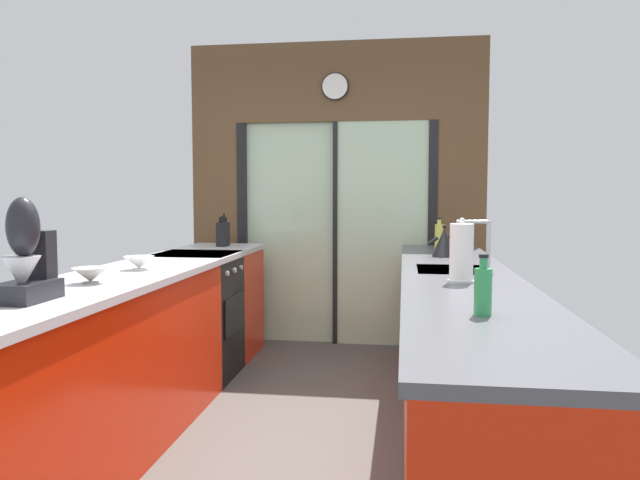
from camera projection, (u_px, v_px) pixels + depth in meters
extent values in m
cube|color=#4C4742|center=(302.00, 415.00, 3.68)|extent=(5.04, 7.60, 0.02)
cube|color=brown|center=(336.00, 82.00, 5.28)|extent=(2.64, 0.08, 0.70)
cube|color=#B2D1AD|center=(290.00, 233.00, 5.46)|extent=(0.80, 0.02, 2.00)
cube|color=#B2D1AD|center=(382.00, 234.00, 5.31)|extent=(0.80, 0.02, 2.00)
cube|color=black|center=(243.00, 233.00, 5.50)|extent=(0.08, 0.10, 2.00)
cube|color=black|center=(432.00, 235.00, 5.27)|extent=(0.08, 0.10, 2.00)
cube|color=black|center=(336.00, 234.00, 5.39)|extent=(0.04, 0.10, 2.00)
cube|color=brown|center=(217.00, 233.00, 5.54)|extent=(0.42, 0.08, 2.00)
cube|color=brown|center=(461.00, 235.00, 5.23)|extent=(0.42, 0.08, 2.00)
cylinder|color=white|center=(335.00, 86.00, 5.23)|extent=(0.22, 0.03, 0.22)
torus|color=black|center=(335.00, 86.00, 5.23)|extent=(0.24, 0.02, 0.24)
cube|color=red|center=(83.00, 384.00, 2.86)|extent=(0.58, 2.55, 0.88)
cube|color=red|center=(221.00, 303.00, 5.04)|extent=(0.58, 0.65, 0.88)
cube|color=#BCBCC1|center=(138.00, 273.00, 3.45)|extent=(0.62, 3.80, 0.04)
cube|color=red|center=(458.00, 363.00, 3.23)|extent=(0.58, 3.80, 0.88)
cube|color=#4C4C51|center=(460.00, 279.00, 3.19)|extent=(0.62, 3.80, 0.04)
cube|color=#B7BABC|center=(452.00, 273.00, 3.44)|extent=(0.40, 0.48, 0.05)
cylinder|color=#B7BABC|center=(488.00, 245.00, 3.40)|extent=(0.02, 0.02, 0.28)
cylinder|color=#B7BABC|center=(473.00, 222.00, 3.41)|extent=(0.18, 0.02, 0.02)
cube|color=black|center=(196.00, 318.00, 4.42)|extent=(0.58, 0.60, 0.88)
cube|color=black|center=(234.00, 313.00, 4.37)|extent=(0.01, 0.48, 0.28)
cube|color=black|center=(195.00, 255.00, 4.38)|extent=(0.58, 0.60, 0.03)
cylinder|color=#B7BABC|center=(227.00, 273.00, 4.17)|extent=(0.02, 0.04, 0.04)
cylinder|color=#B7BABC|center=(235.00, 270.00, 4.35)|extent=(0.02, 0.04, 0.04)
cylinder|color=#B7BABC|center=(241.00, 267.00, 4.53)|extent=(0.02, 0.04, 0.04)
cylinder|color=gray|center=(91.00, 283.00, 2.88)|extent=(0.08, 0.08, 0.01)
cone|color=gray|center=(90.00, 275.00, 2.88)|extent=(0.17, 0.17, 0.07)
cylinder|color=silver|center=(139.00, 269.00, 3.41)|extent=(0.08, 0.08, 0.01)
cone|color=silver|center=(139.00, 262.00, 3.41)|extent=(0.17, 0.17, 0.07)
cube|color=black|center=(223.00, 234.00, 4.99)|extent=(0.08, 0.14, 0.20)
cylinder|color=black|center=(220.00, 220.00, 4.99)|extent=(0.02, 0.02, 0.06)
cylinder|color=black|center=(222.00, 220.00, 4.98)|extent=(0.02, 0.02, 0.06)
cylinder|color=black|center=(224.00, 219.00, 4.98)|extent=(0.02, 0.02, 0.09)
cylinder|color=black|center=(226.00, 220.00, 4.98)|extent=(0.02, 0.02, 0.06)
cube|color=black|center=(27.00, 291.00, 2.40)|extent=(0.17, 0.26, 0.08)
cube|color=black|center=(41.00, 254.00, 2.48)|extent=(0.10, 0.08, 0.20)
ellipsoid|color=black|center=(23.00, 227.00, 2.37)|extent=(0.13, 0.12, 0.24)
cone|color=#B7BABC|center=(22.00, 273.00, 2.36)|extent=(0.15, 0.15, 0.13)
cone|color=black|center=(444.00, 242.00, 4.14)|extent=(0.17, 0.17, 0.20)
sphere|color=black|center=(444.00, 226.00, 4.13)|extent=(0.03, 0.03, 0.03)
cylinder|color=black|center=(433.00, 241.00, 4.15)|extent=(0.08, 0.02, 0.07)
torus|color=black|center=(456.00, 241.00, 4.13)|extent=(0.13, 0.01, 0.13)
cylinder|color=#339E56|center=(483.00, 292.00, 2.11)|extent=(0.06, 0.06, 0.17)
cylinder|color=#339E56|center=(484.00, 263.00, 2.11)|extent=(0.03, 0.03, 0.04)
cylinder|color=black|center=(484.00, 256.00, 2.10)|extent=(0.03, 0.03, 0.01)
cylinder|color=#D1CC4C|center=(439.00, 236.00, 4.76)|extent=(0.07, 0.07, 0.20)
cylinder|color=#D1CC4C|center=(439.00, 222.00, 4.75)|extent=(0.03, 0.03, 0.04)
cylinder|color=black|center=(439.00, 219.00, 4.75)|extent=(0.04, 0.04, 0.01)
cylinder|color=#B7BABC|center=(461.00, 281.00, 2.92)|extent=(0.13, 0.13, 0.01)
cylinder|color=white|center=(461.00, 252.00, 2.91)|extent=(0.11, 0.11, 0.28)
sphere|color=#B7BABC|center=(462.00, 221.00, 2.90)|extent=(0.03, 0.03, 0.03)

